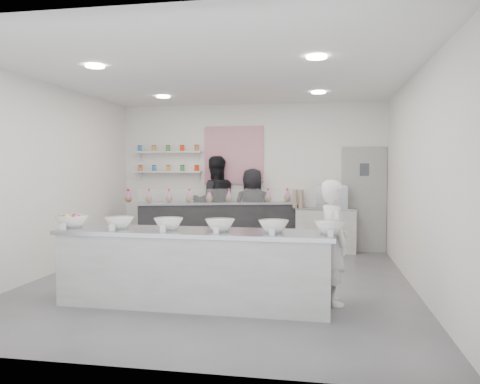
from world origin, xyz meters
name	(u,v)px	position (x,y,z in m)	size (l,w,h in m)	color
floor	(219,282)	(0.00, 0.00, 0.00)	(6.00, 6.00, 0.00)	#515156
ceiling	(219,76)	(0.00, 0.00, 3.00)	(6.00, 6.00, 0.00)	white
back_wall	(250,177)	(0.00, 3.00, 1.50)	(5.50, 5.50, 0.00)	white
left_wall	(47,180)	(-2.75, 0.00, 1.50)	(6.00, 6.00, 0.00)	white
right_wall	(418,181)	(2.75, 0.00, 1.50)	(6.00, 6.00, 0.00)	white
back_door	(364,200)	(2.30, 2.97, 1.05)	(0.88, 0.04, 2.10)	gray
pattern_panel	(234,155)	(-0.35, 2.98, 1.95)	(1.25, 0.03, 1.20)	#BA2953
jar_shelf_lower	(169,172)	(-1.75, 2.90, 1.60)	(1.45, 0.22, 0.04)	silver
jar_shelf_upper	(168,152)	(-1.75, 2.90, 2.02)	(1.45, 0.22, 0.04)	silver
preserve_jars	(168,159)	(-1.75, 2.88, 1.88)	(1.45, 0.10, 0.56)	#C9642E
downlight_0	(95,66)	(-1.40, -1.00, 2.98)	(0.24, 0.24, 0.02)	white
downlight_1	(317,57)	(1.40, -1.00, 2.98)	(0.24, 0.24, 0.02)	white
downlight_2	(163,97)	(-1.40, 1.60, 2.98)	(0.24, 0.24, 0.02)	white
downlight_3	(319,93)	(1.40, 1.60, 2.98)	(0.24, 0.24, 0.02)	white
prep_counter	(194,268)	(-0.06, -1.16, 0.46)	(3.39, 0.77, 0.92)	#AAA9A5
back_bar	(219,226)	(-0.57, 2.57, 0.50)	(3.23, 0.59, 1.00)	black
sneeze_guard	(220,196)	(-0.49, 2.30, 1.14)	(3.18, 0.01, 0.27)	white
espresso_ledge	(326,230)	(1.55, 2.78, 0.44)	(1.19, 0.38, 0.88)	#AAA9A5
espresso_machine	(332,197)	(1.67, 2.78, 1.11)	(0.59, 0.41, 0.45)	#93969E
cup_stacks	(298,199)	(1.00, 2.78, 1.07)	(0.24, 0.24, 0.36)	gray
prep_bowls	(194,224)	(-0.06, -1.16, 1.00)	(3.61, 0.46, 0.14)	white
label_cards	(183,233)	(-0.05, -1.66, 0.96)	(3.31, 0.04, 0.07)	white
cookie_bags	(219,195)	(-0.57, 2.57, 1.13)	(3.74, 0.14, 0.26)	#CE60B4
woman_prep	(333,242)	(1.62, -0.79, 0.77)	(0.56, 0.37, 1.53)	white
staff_left	(215,203)	(-0.72, 2.82, 0.96)	(0.94, 0.73, 1.93)	black
staff_right	(253,209)	(0.07, 2.82, 0.84)	(0.82, 0.53, 1.68)	black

